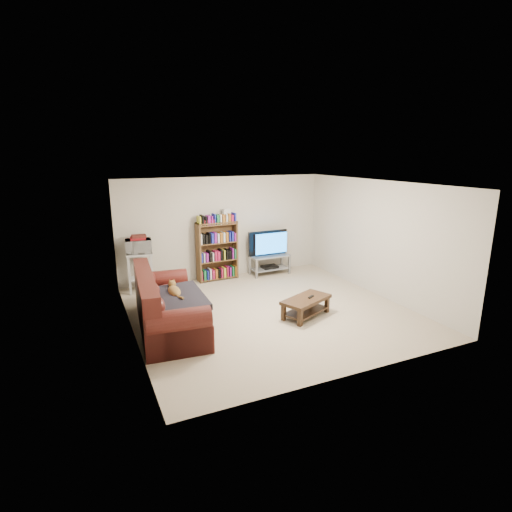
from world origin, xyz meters
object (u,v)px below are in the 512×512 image
sofa (164,310)px  tv_stand (270,261)px  bookshelf (217,250)px  coffee_table (306,304)px

sofa → tv_stand: bearing=39.7°
tv_stand → bookshelf: 1.37m
tv_stand → coffee_table: bearing=-103.4°
coffee_table → sofa: bearing=144.5°
coffee_table → bookshelf: size_ratio=0.78×
sofa → tv_stand: sofa is taller
coffee_table → tv_stand: size_ratio=1.11×
coffee_table → bookshelf: bearing=81.7°
coffee_table → tv_stand: (0.56, 2.65, 0.08)m
coffee_table → tv_stand: tv_stand is taller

